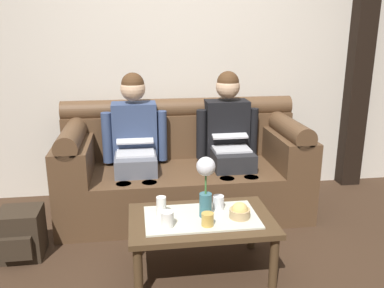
{
  "coord_description": "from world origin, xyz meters",
  "views": [
    {
      "loc": [
        -0.4,
        -2.21,
        1.59
      ],
      "look_at": [
        0.05,
        0.92,
        0.68
      ],
      "focal_mm": 38.16,
      "sensor_mm": 36.0,
      "label": 1
    }
  ],
  "objects_px": {
    "person_right": "(229,137)",
    "coffee_table": "(201,224)",
    "couch": "(183,169)",
    "backpack_left": "(21,234)",
    "cup_far_left": "(167,219)",
    "snack_bowl": "(240,212)",
    "person_left": "(135,140)",
    "cup_near_left": "(208,219)",
    "flower_vase": "(206,181)",
    "cup_far_center": "(161,206)",
    "cup_near_right": "(218,202)"
  },
  "relations": [
    {
      "from": "coffee_table",
      "to": "cup_near_right",
      "type": "relative_size",
      "value": 10.24
    },
    {
      "from": "cup_near_right",
      "to": "coffee_table",
      "type": "bearing_deg",
      "value": -142.39
    },
    {
      "from": "person_left",
      "to": "snack_bowl",
      "type": "xyz_separation_m",
      "value": [
        0.65,
        -1.04,
        -0.22
      ]
    },
    {
      "from": "flower_vase",
      "to": "cup_far_left",
      "type": "xyz_separation_m",
      "value": [
        -0.26,
        -0.11,
        -0.2
      ]
    },
    {
      "from": "person_left",
      "to": "person_right",
      "type": "bearing_deg",
      "value": -0.01
    },
    {
      "from": "person_right",
      "to": "cup_near_left",
      "type": "distance_m",
      "value": 1.21
    },
    {
      "from": "cup_near_right",
      "to": "backpack_left",
      "type": "distance_m",
      "value": 1.42
    },
    {
      "from": "person_right",
      "to": "coffee_table",
      "type": "height_order",
      "value": "person_right"
    },
    {
      "from": "cup_near_right",
      "to": "snack_bowl",
      "type": "bearing_deg",
      "value": -53.95
    },
    {
      "from": "snack_bowl",
      "to": "flower_vase",
      "type": "bearing_deg",
      "value": 166.94
    },
    {
      "from": "person_left",
      "to": "flower_vase",
      "type": "distance_m",
      "value": 1.08
    },
    {
      "from": "person_left",
      "to": "cup_far_left",
      "type": "xyz_separation_m",
      "value": [
        0.18,
        -1.1,
        -0.21
      ]
    },
    {
      "from": "cup_far_center",
      "to": "person_left",
      "type": "bearing_deg",
      "value": 99.38
    },
    {
      "from": "cup_near_right",
      "to": "cup_far_left",
      "type": "bearing_deg",
      "value": -150.18
    },
    {
      "from": "cup_near_right",
      "to": "cup_far_left",
      "type": "distance_m",
      "value": 0.42
    },
    {
      "from": "person_right",
      "to": "snack_bowl",
      "type": "bearing_deg",
      "value": -99.13
    },
    {
      "from": "snack_bowl",
      "to": "cup_near_left",
      "type": "distance_m",
      "value": 0.24
    },
    {
      "from": "flower_vase",
      "to": "cup_far_center",
      "type": "xyz_separation_m",
      "value": [
        -0.28,
        0.05,
        -0.18
      ]
    },
    {
      "from": "coffee_table",
      "to": "cup_near_right",
      "type": "height_order",
      "value": "cup_near_right"
    },
    {
      "from": "backpack_left",
      "to": "person_right",
      "type": "bearing_deg",
      "value": 21.07
    },
    {
      "from": "flower_vase",
      "to": "cup_near_left",
      "type": "bearing_deg",
      "value": -94.14
    },
    {
      "from": "snack_bowl",
      "to": "cup_far_left",
      "type": "distance_m",
      "value": 0.48
    },
    {
      "from": "flower_vase",
      "to": "cup_far_center",
      "type": "distance_m",
      "value": 0.34
    },
    {
      "from": "cup_near_right",
      "to": "couch",
      "type": "bearing_deg",
      "value": 98.53
    },
    {
      "from": "cup_near_right",
      "to": "backpack_left",
      "type": "xyz_separation_m",
      "value": [
        -1.37,
        0.26,
        -0.27
      ]
    },
    {
      "from": "couch",
      "to": "cup_near_left",
      "type": "bearing_deg",
      "value": -89.07
    },
    {
      "from": "backpack_left",
      "to": "flower_vase",
      "type": "bearing_deg",
      "value": -15.8
    },
    {
      "from": "person_right",
      "to": "cup_far_left",
      "type": "relative_size",
      "value": 12.27
    },
    {
      "from": "cup_near_left",
      "to": "cup_far_center",
      "type": "bearing_deg",
      "value": 146.43
    },
    {
      "from": "coffee_table",
      "to": "cup_far_left",
      "type": "relative_size",
      "value": 9.43
    },
    {
      "from": "snack_bowl",
      "to": "cup_far_left",
      "type": "height_order",
      "value": "snack_bowl"
    },
    {
      "from": "person_left",
      "to": "backpack_left",
      "type": "distance_m",
      "value": 1.14
    },
    {
      "from": "cup_far_center",
      "to": "backpack_left",
      "type": "bearing_deg",
      "value": 162.65
    },
    {
      "from": "snack_bowl",
      "to": "person_right",
      "type": "bearing_deg",
      "value": 80.87
    },
    {
      "from": "couch",
      "to": "person_left",
      "type": "height_order",
      "value": "person_left"
    },
    {
      "from": "person_right",
      "to": "person_left",
      "type": "bearing_deg",
      "value": 179.99
    },
    {
      "from": "cup_far_left",
      "to": "cup_far_center",
      "type": "bearing_deg",
      "value": 98.87
    },
    {
      "from": "cup_far_left",
      "to": "backpack_left",
      "type": "relative_size",
      "value": 0.28
    },
    {
      "from": "person_right",
      "to": "flower_vase",
      "type": "xyz_separation_m",
      "value": [
        -0.38,
        -0.99,
        -0.01
      ]
    },
    {
      "from": "person_right",
      "to": "couch",
      "type": "bearing_deg",
      "value": 179.57
    },
    {
      "from": "person_right",
      "to": "flower_vase",
      "type": "distance_m",
      "value": 1.06
    },
    {
      "from": "cup_far_center",
      "to": "cup_far_left",
      "type": "height_order",
      "value": "cup_far_center"
    },
    {
      "from": "person_left",
      "to": "flower_vase",
      "type": "xyz_separation_m",
      "value": [
        0.44,
        -0.99,
        -0.01
      ]
    },
    {
      "from": "couch",
      "to": "cup_far_left",
      "type": "bearing_deg",
      "value": -101.82
    },
    {
      "from": "cup_near_left",
      "to": "backpack_left",
      "type": "distance_m",
      "value": 1.37
    },
    {
      "from": "person_right",
      "to": "cup_far_left",
      "type": "xyz_separation_m",
      "value": [
        -0.64,
        -1.1,
        -0.21
      ]
    },
    {
      "from": "couch",
      "to": "cup_far_left",
      "type": "relative_size",
      "value": 21.02
    },
    {
      "from": "couch",
      "to": "backpack_left",
      "type": "relative_size",
      "value": 5.9
    },
    {
      "from": "cup_near_left",
      "to": "snack_bowl",
      "type": "bearing_deg",
      "value": 19.61
    },
    {
      "from": "cup_near_left",
      "to": "cup_near_right",
      "type": "distance_m",
      "value": 0.26
    }
  ]
}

